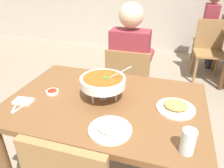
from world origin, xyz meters
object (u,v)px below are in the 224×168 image
object	(u,v)px
sauce_dish	(52,92)
drink_glass	(188,143)
curry_bowl	(103,82)
appetizer_plate	(176,107)
chair_bg_middle	(214,39)
dining_table_main	(106,114)
chair_diner_main	(129,85)
patron_bg_middle	(212,25)
chair_bg_window	(209,47)
rice_plate	(110,128)
diner_main	(130,62)

from	to	relation	value
sauce_dish	drink_glass	distance (m)	0.97
curry_bowl	appetizer_plate	distance (m)	0.49
appetizer_plate	chair_bg_middle	xyz separation A→B (m)	(0.57, 2.80, -0.27)
dining_table_main	drink_glass	world-z (taller)	drink_glass
chair_diner_main	patron_bg_middle	world-z (taller)	patron_bg_middle
curry_bowl	chair_bg_window	size ratio (longest dim) A/B	0.37
curry_bowl	appetizer_plate	xyz separation A→B (m)	(0.48, 0.01, -0.11)
dining_table_main	chair_bg_middle	bearing A→B (deg)	70.00
curry_bowl	chair_diner_main	bearing A→B (deg)	88.26
dining_table_main	rice_plate	distance (m)	0.34
dining_table_main	patron_bg_middle	size ratio (longest dim) A/B	1.00
appetizer_plate	chair_bg_window	bearing A→B (deg)	78.70
chair_diner_main	sauce_dish	world-z (taller)	chair_diner_main
diner_main	rice_plate	xyz separation A→B (m)	(0.12, -1.05, 0.04)
appetizer_plate	dining_table_main	bearing A→B (deg)	-176.53
dining_table_main	rice_plate	bearing A→B (deg)	-66.93
dining_table_main	sauce_dish	distance (m)	0.41
sauce_dish	drink_glass	xyz separation A→B (m)	(0.91, -0.31, 0.05)
chair_bg_middle	patron_bg_middle	bearing A→B (deg)	-174.09
curry_bowl	dining_table_main	bearing A→B (deg)	-39.12
sauce_dish	chair_bg_middle	size ratio (longest dim) A/B	0.10
chair_diner_main	appetizer_plate	world-z (taller)	chair_diner_main
curry_bowl	sauce_dish	distance (m)	0.39
diner_main	chair_bg_middle	distance (m)	2.31
appetizer_plate	chair_bg_window	xyz separation A→B (m)	(0.46, 2.29, -0.27)
rice_plate	chair_bg_middle	xyz separation A→B (m)	(0.90, 3.11, -0.27)
dining_table_main	patron_bg_middle	distance (m)	2.97
patron_bg_middle	chair_bg_middle	bearing A→B (deg)	5.91
sauce_dish	dining_table_main	bearing A→B (deg)	2.63
appetizer_plate	drink_glass	distance (m)	0.36
rice_plate	patron_bg_middle	xyz separation A→B (m)	(0.83, 3.10, -0.04)
patron_bg_middle	sauce_dish	bearing A→B (deg)	-115.36
drink_glass	patron_bg_middle	bearing A→B (deg)	82.23
rice_plate	sauce_dish	world-z (taller)	rice_plate
dining_table_main	curry_bowl	xyz separation A→B (m)	(-0.02, 0.02, 0.24)
drink_glass	chair_bg_middle	world-z (taller)	chair_bg_middle
chair_diner_main	patron_bg_middle	xyz separation A→B (m)	(0.95, 2.08, 0.24)
chair_diner_main	appetizer_plate	bearing A→B (deg)	-57.08
rice_plate	chair_bg_window	distance (m)	2.73
dining_table_main	sauce_dish	world-z (taller)	sauce_dish
diner_main	rice_plate	size ratio (longest dim) A/B	5.46
chair_bg_window	patron_bg_middle	world-z (taller)	patron_bg_middle
dining_table_main	chair_diner_main	xyz separation A→B (m)	(-0.00, 0.73, -0.14)
diner_main	sauce_dish	distance (m)	0.88
dining_table_main	chair_bg_window	xyz separation A→B (m)	(0.91, 2.31, -0.14)
curry_bowl	sauce_dish	xyz separation A→B (m)	(-0.37, -0.04, -0.12)
appetizer_plate	patron_bg_middle	bearing A→B (deg)	80.01
chair_bg_middle	sauce_dish	bearing A→B (deg)	-116.60
chair_bg_window	sauce_dish	bearing A→B (deg)	-119.30
dining_table_main	patron_bg_middle	xyz separation A→B (m)	(0.95, 2.81, 0.09)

